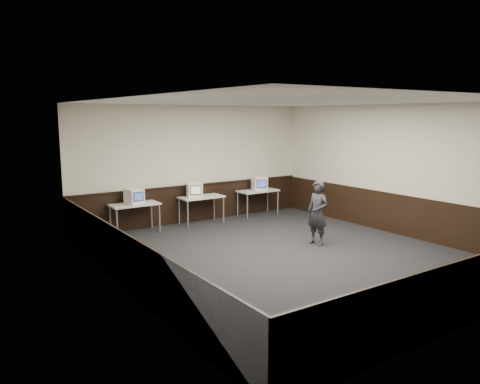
{
  "coord_description": "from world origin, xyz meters",
  "views": [
    {
      "loc": [
        -6.09,
        -7.34,
        2.92
      ],
      "look_at": [
        -0.08,
        1.6,
        1.15
      ],
      "focal_mm": 35.0,
      "sensor_mm": 36.0,
      "label": 1
    }
  ],
  "objects_px": {
    "desk_right": "(258,193)",
    "emac_right": "(259,183)",
    "emac_left": "(134,196)",
    "desk_center": "(201,199)",
    "emac_center": "(194,190)",
    "desk_left": "(135,206)",
    "person": "(318,213)"
  },
  "relations": [
    {
      "from": "desk_left",
      "to": "desk_right",
      "type": "distance_m",
      "value": 3.8
    },
    {
      "from": "desk_right",
      "to": "emac_right",
      "type": "distance_m",
      "value": 0.27
    },
    {
      "from": "desk_center",
      "to": "emac_left",
      "type": "xyz_separation_m",
      "value": [
        -1.91,
        -0.03,
        0.26
      ]
    },
    {
      "from": "desk_center",
      "to": "emac_left",
      "type": "distance_m",
      "value": 1.93
    },
    {
      "from": "emac_left",
      "to": "emac_right",
      "type": "xyz_separation_m",
      "value": [
        3.85,
        0.0,
        0.01
      ]
    },
    {
      "from": "desk_left",
      "to": "desk_center",
      "type": "xyz_separation_m",
      "value": [
        1.9,
        0.0,
        0.0
      ]
    },
    {
      "from": "emac_right",
      "to": "desk_left",
      "type": "bearing_deg",
      "value": -162.12
    },
    {
      "from": "desk_right",
      "to": "emac_right",
      "type": "relative_size",
      "value": 2.3
    },
    {
      "from": "emac_left",
      "to": "desk_center",
      "type": "bearing_deg",
      "value": -9.72
    },
    {
      "from": "emac_left",
      "to": "emac_right",
      "type": "distance_m",
      "value": 3.85
    },
    {
      "from": "desk_center",
      "to": "person",
      "type": "distance_m",
      "value": 3.51
    },
    {
      "from": "desk_center",
      "to": "emac_center",
      "type": "distance_m",
      "value": 0.34
    },
    {
      "from": "desk_center",
      "to": "person",
      "type": "xyz_separation_m",
      "value": [
        1.16,
        -3.31,
        0.05
      ]
    },
    {
      "from": "person",
      "to": "desk_center",
      "type": "bearing_deg",
      "value": -169.67
    },
    {
      "from": "desk_left",
      "to": "emac_right",
      "type": "distance_m",
      "value": 3.84
    },
    {
      "from": "desk_right",
      "to": "emac_center",
      "type": "distance_m",
      "value": 2.12
    },
    {
      "from": "desk_center",
      "to": "emac_right",
      "type": "height_order",
      "value": "emac_right"
    },
    {
      "from": "desk_left",
      "to": "emac_center",
      "type": "bearing_deg",
      "value": 0.32
    },
    {
      "from": "desk_right",
      "to": "emac_center",
      "type": "xyz_separation_m",
      "value": [
        -2.1,
        0.01,
        0.27
      ]
    },
    {
      "from": "desk_left",
      "to": "person",
      "type": "height_order",
      "value": "person"
    },
    {
      "from": "desk_right",
      "to": "person",
      "type": "xyz_separation_m",
      "value": [
        -0.74,
        -3.31,
        0.05
      ]
    },
    {
      "from": "desk_right",
      "to": "person",
      "type": "height_order",
      "value": "person"
    },
    {
      "from": "desk_right",
      "to": "emac_left",
      "type": "bearing_deg",
      "value": -179.55
    },
    {
      "from": "emac_center",
      "to": "emac_right",
      "type": "height_order",
      "value": "emac_center"
    },
    {
      "from": "desk_left",
      "to": "emac_left",
      "type": "bearing_deg",
      "value": -112.22
    },
    {
      "from": "desk_left",
      "to": "emac_left",
      "type": "xyz_separation_m",
      "value": [
        -0.01,
        -0.03,
        0.26
      ]
    },
    {
      "from": "desk_right",
      "to": "emac_right",
      "type": "xyz_separation_m",
      "value": [
        0.03,
        -0.03,
        0.27
      ]
    },
    {
      "from": "desk_right",
      "to": "person",
      "type": "relative_size",
      "value": 0.82
    },
    {
      "from": "desk_center",
      "to": "desk_right",
      "type": "relative_size",
      "value": 1.0
    },
    {
      "from": "desk_left",
      "to": "desk_right",
      "type": "bearing_deg",
      "value": 0.0
    },
    {
      "from": "person",
      "to": "desk_right",
      "type": "bearing_deg",
      "value": 158.41
    },
    {
      "from": "desk_center",
      "to": "emac_right",
      "type": "xyz_separation_m",
      "value": [
        1.93,
        -0.03,
        0.27
      ]
    }
  ]
}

